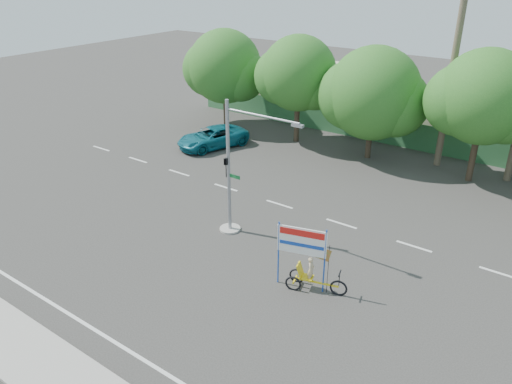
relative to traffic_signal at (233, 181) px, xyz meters
The scene contains 11 objects.
ground 5.40m from the traffic_signal, 61.13° to the right, with size 120.00×120.00×0.00m, color #33302D.
fence 17.76m from the traffic_signal, 82.85° to the left, with size 38.00×0.08×2.00m, color #336B3D.
building_left 23.38m from the traffic_signal, 109.52° to the left, with size 12.00×8.00×4.00m, color beige.
tree_far_left 18.45m from the traffic_signal, 130.22° to the left, with size 7.14×6.00×7.96m.
tree_left 14.99m from the traffic_signal, 109.08° to the left, with size 6.66×5.60×8.07m.
tree_center 14.15m from the traffic_signal, 85.33° to the left, with size 7.62×6.40×7.85m.
tree_right 16.38m from the traffic_signal, 59.83° to the left, with size 6.90×5.80×8.36m.
palm_short 17.56m from the traffic_signal, 69.84° to the left, with size 3.73×3.79×14.45m.
traffic_signal is the anchor object (origin of this frame).
trike_billboard 6.20m from the traffic_signal, 20.40° to the right, with size 3.03×1.20×3.08m.
pickup_truck 13.20m from the traffic_signal, 135.03° to the left, with size 2.51×5.44×1.51m, color #106374.
Camera 1 is at (11.99, -13.85, 13.06)m, focal length 35.00 mm.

